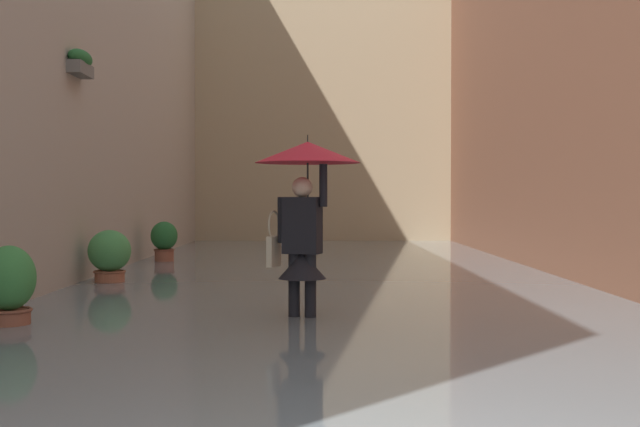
{
  "coord_description": "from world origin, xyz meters",
  "views": [
    {
      "loc": [
        0.14,
        2.6,
        1.38
      ],
      "look_at": [
        0.12,
        -5.09,
        1.22
      ],
      "focal_mm": 45.53,
      "sensor_mm": 36.0,
      "label": 1
    }
  ],
  "objects_px": {
    "potted_plant_near_right": "(164,242)",
    "potted_plant_mid_right": "(9,288)",
    "potted_plant_far_right": "(110,257)",
    "person_wading": "(305,190)"
  },
  "relations": [
    {
      "from": "potted_plant_near_right",
      "to": "potted_plant_mid_right",
      "type": "bearing_deg",
      "value": 89.73
    },
    {
      "from": "person_wading",
      "to": "potted_plant_far_right",
      "type": "relative_size",
      "value": 2.27
    },
    {
      "from": "person_wading",
      "to": "potted_plant_mid_right",
      "type": "xyz_separation_m",
      "value": [
        2.89,
        0.48,
        -0.96
      ]
    },
    {
      "from": "person_wading",
      "to": "potted_plant_mid_right",
      "type": "relative_size",
      "value": 2.24
    },
    {
      "from": "potted_plant_near_right",
      "to": "potted_plant_far_right",
      "type": "distance_m",
      "value": 3.81
    },
    {
      "from": "potted_plant_far_right",
      "to": "potted_plant_near_right",
      "type": "bearing_deg",
      "value": -91.22
    },
    {
      "from": "potted_plant_mid_right",
      "to": "potted_plant_far_right",
      "type": "xyz_separation_m",
      "value": [
        0.04,
        -4.0,
        0.01
      ]
    },
    {
      "from": "potted_plant_far_right",
      "to": "potted_plant_mid_right",
      "type": "bearing_deg",
      "value": 90.63
    },
    {
      "from": "potted_plant_mid_right",
      "to": "potted_plant_far_right",
      "type": "distance_m",
      "value": 4.0
    },
    {
      "from": "person_wading",
      "to": "potted_plant_far_right",
      "type": "height_order",
      "value": "person_wading"
    }
  ]
}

